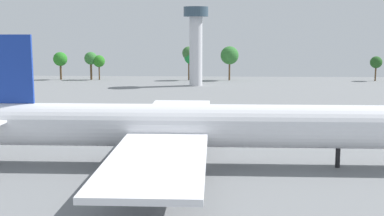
{
  "coord_description": "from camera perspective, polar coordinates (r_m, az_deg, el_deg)",
  "views": [
    {
      "loc": [
        3.24,
        -72.75,
        20.21
      ],
      "look_at": [
        0.0,
        0.0,
        8.83
      ],
      "focal_mm": 46.57,
      "sensor_mm": 36.0,
      "label": 1
    }
  ],
  "objects": [
    {
      "name": "ground_plane",
      "position": [
        75.57,
        -0.0,
        -6.63
      ],
      "size": [
        294.64,
        294.64,
        0.0
      ],
      "primitive_type": "plane",
      "color": "slate"
    },
    {
      "name": "cargo_airplane",
      "position": [
        74.2,
        -0.33,
        -2.09
      ],
      "size": [
        73.66,
        62.16,
        19.61
      ],
      "color": "silver",
      "rests_on": "ground_plane"
    },
    {
      "name": "control_tower",
      "position": [
        182.96,
        0.44,
        8.0
      ],
      "size": [
        8.95,
        8.95,
        28.64
      ],
      "color": "silver",
      "rests_on": "ground_plane"
    },
    {
      "name": "baggage_tug",
      "position": [
        102.93,
        6.23,
        -1.87
      ],
      "size": [
        4.39,
        4.57,
        2.06
      ],
      "color": "#333338",
      "rests_on": "ground_plane"
    },
    {
      "name": "tree_line_backdrop",
      "position": [
        204.05,
        -1.55,
        5.8
      ],
      "size": [
        133.86,
        7.35,
        13.85
      ],
      "color": "#51381E",
      "rests_on": "ground_plane"
    }
  ]
}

